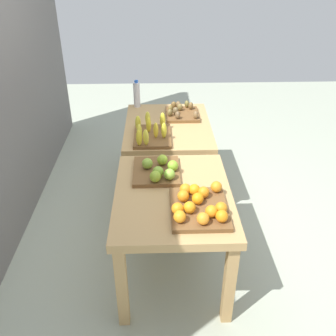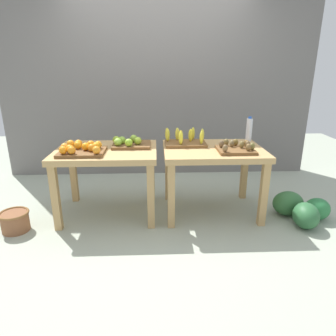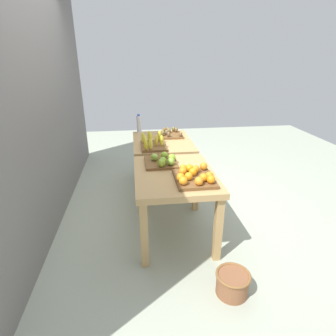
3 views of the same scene
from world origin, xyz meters
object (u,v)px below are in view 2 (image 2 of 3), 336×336
banana_crate (185,140)px  kiwi_bin (236,148)px  display_table_left (107,159)px  apple_bin (129,143)px  water_bottle (249,129)px  wicker_basket (15,221)px  display_table_right (213,158)px  orange_bin (82,149)px  watermelon_pile (301,209)px

banana_crate → kiwi_bin: size_ratio=1.21×
display_table_left → apple_bin: size_ratio=2.48×
banana_crate → kiwi_bin: 0.57m
water_bottle → wicker_basket: 2.65m
display_table_right → wicker_basket: bearing=-170.1°
display_table_right → orange_bin: bearing=-173.4°
kiwi_bin → orange_bin: bearing=-179.5°
orange_bin → apple_bin: (0.45, 0.25, -0.01)m
display_table_left → display_table_right: 1.12m
display_table_right → watermelon_pile: (0.91, -0.26, -0.50)m
orange_bin → water_bottle: (1.79, 0.46, 0.09)m
display_table_right → orange_bin: 1.35m
apple_bin → orange_bin: bearing=-150.6°
wicker_basket → watermelon_pile: bearing=1.9°
apple_bin → wicker_basket: bearing=-158.0°
wicker_basket → display_table_right: bearing=9.9°
banana_crate → watermelon_pile: bearing=-18.9°
apple_bin → banana_crate: (0.60, 0.06, 0.01)m
apple_bin → watermelon_pile: bearing=-11.1°
display_table_left → watermelon_pile: 2.11m
water_bottle → watermelon_pile: bearing=-51.1°
kiwi_bin → watermelon_pile: (0.71, -0.12, -0.64)m
banana_crate → wicker_basket: 1.91m
wicker_basket → water_bottle: bearing=14.9°
display_table_left → banana_crate: size_ratio=2.36×
display_table_left → orange_bin: bearing=-144.2°
display_table_right → banana_crate: (-0.28, 0.15, 0.15)m
apple_bin → water_bottle: (1.35, 0.21, 0.09)m
kiwi_bin → wicker_basket: kiwi_bin is taller
apple_bin → kiwi_bin: bearing=-12.3°
display_table_right → water_bottle: bearing=33.3°
water_bottle → wicker_basket: water_bottle is taller
kiwi_bin → display_table_left: bearing=174.0°
kiwi_bin → water_bottle: 0.52m
kiwi_bin → watermelon_pile: bearing=-9.3°
display_table_right → kiwi_bin: size_ratio=2.86×
display_table_right → wicker_basket: size_ratio=3.66×
display_table_left → apple_bin: 0.29m
watermelon_pile → wicker_basket: watermelon_pile is taller
orange_bin → water_bottle: water_bottle is taller
wicker_basket → kiwi_bin: bearing=5.4°
kiwi_bin → water_bottle: (0.26, 0.44, 0.10)m
banana_crate → water_bottle: size_ratio=1.58×
orange_bin → banana_crate: banana_crate is taller
display_table_left → banana_crate: 0.86m
orange_bin → kiwi_bin: 1.54m
wicker_basket → banana_crate: bearing=16.4°
orange_bin → water_bottle: size_ratio=1.58×
apple_bin → watermelon_pile: 1.94m
display_table_left → orange_bin: size_ratio=2.36×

